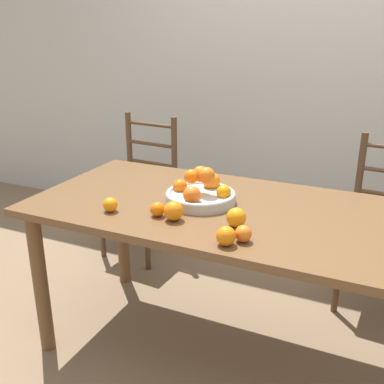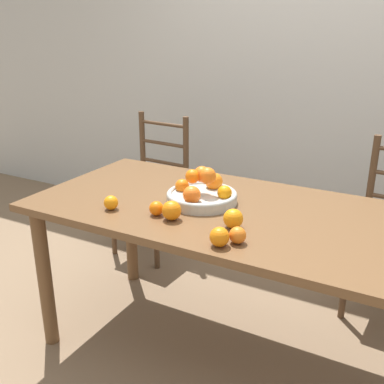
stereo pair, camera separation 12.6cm
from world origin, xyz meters
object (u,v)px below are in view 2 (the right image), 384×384
object	(u,v)px
orange_loose_3	(172,210)
chair_left	(153,187)
orange_loose_1	(219,237)
orange_loose_2	(111,203)
orange_loose_4	(156,208)
fruit_bowl	(202,193)
orange_loose_0	(233,219)
orange_loose_5	(238,235)

from	to	relation	value
orange_loose_3	chair_left	xyz separation A→B (m)	(-0.77, 1.01, -0.34)
orange_loose_1	chair_left	xyz separation A→B (m)	(-1.05, 1.13, -0.33)
orange_loose_2	chair_left	distance (m)	1.19
chair_left	orange_loose_4	bearing A→B (deg)	-51.36
fruit_bowl	orange_loose_1	bearing A→B (deg)	-54.59
orange_loose_0	orange_loose_2	bearing A→B (deg)	-172.00
orange_loose_2	orange_loose_0	bearing A→B (deg)	8.00
fruit_bowl	orange_loose_4	xyz separation A→B (m)	(-0.10, -0.23, -0.02)
orange_loose_4	orange_loose_1	bearing A→B (deg)	-20.51
orange_loose_2	chair_left	xyz separation A→B (m)	(-0.48, 1.04, -0.33)
orange_loose_0	orange_loose_1	size ratio (longest dim) A/B	1.08
orange_loose_0	orange_loose_1	xyz separation A→B (m)	(0.02, -0.17, -0.00)
fruit_bowl	orange_loose_5	world-z (taller)	fruit_bowl
orange_loose_0	orange_loose_5	world-z (taller)	orange_loose_0
fruit_bowl	orange_loose_2	xyz separation A→B (m)	(-0.31, -0.27, -0.02)
fruit_bowl	chair_left	world-z (taller)	chair_left
orange_loose_1	orange_loose_2	size ratio (longest dim) A/B	1.16
orange_loose_0	orange_loose_3	size ratio (longest dim) A/B	0.97
fruit_bowl	chair_left	distance (m)	1.16
fruit_bowl	orange_loose_2	size ratio (longest dim) A/B	5.06
orange_loose_1	chair_left	world-z (taller)	chair_left
fruit_bowl	orange_loose_0	world-z (taller)	fruit_bowl
orange_loose_2	orange_loose_4	distance (m)	0.21
fruit_bowl	orange_loose_3	distance (m)	0.24
orange_loose_2	orange_loose_5	distance (m)	0.62
orange_loose_2	orange_loose_4	size ratio (longest dim) A/B	1.02
orange_loose_3	fruit_bowl	bearing A→B (deg)	85.04
orange_loose_0	chair_left	distance (m)	1.45
orange_loose_0	orange_loose_5	xyz separation A→B (m)	(0.07, -0.12, -0.01)
orange_loose_2	chair_left	size ratio (longest dim) A/B	0.07
orange_loose_3	chair_left	bearing A→B (deg)	127.29
fruit_bowl	orange_loose_3	world-z (taller)	fruit_bowl
orange_loose_0	orange_loose_2	world-z (taller)	orange_loose_0
fruit_bowl	orange_loose_5	size ratio (longest dim) A/B	5.00
fruit_bowl	chair_left	bearing A→B (deg)	135.63
orange_loose_1	orange_loose_4	distance (m)	0.38
orange_loose_2	orange_loose_4	bearing A→B (deg)	11.01
fruit_bowl	orange_loose_2	world-z (taller)	fruit_bowl
orange_loose_0	chair_left	size ratio (longest dim) A/B	0.08
orange_loose_3	orange_loose_4	bearing A→B (deg)	172.84
orange_loose_5	chair_left	world-z (taller)	chair_left
fruit_bowl	orange_loose_5	distance (m)	0.43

